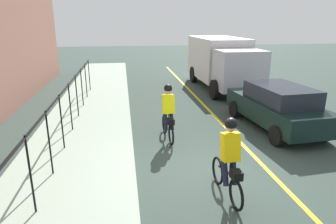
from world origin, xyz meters
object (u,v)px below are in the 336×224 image
box_truck_background (221,61)px  patrol_sedan (277,106)px  cyclist_follow (229,159)px  cyclist_lead (168,113)px

box_truck_background → patrol_sedan: bearing=-2.2°
cyclist_follow → patrol_sedan: cyclist_follow is taller
cyclist_lead → box_truck_background: 8.48m
cyclist_lead → cyclist_follow: (-3.49, -0.78, 0.00)m
cyclist_follow → box_truck_background: 11.38m
patrol_sedan → box_truck_background: box_truck_background is taller
cyclist_lead → patrol_sedan: (0.52, -3.97, -0.09)m
cyclist_follow → patrol_sedan: 5.12m
cyclist_follow → patrol_sedan: (4.01, -3.19, -0.09)m
cyclist_lead → cyclist_follow: 3.57m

